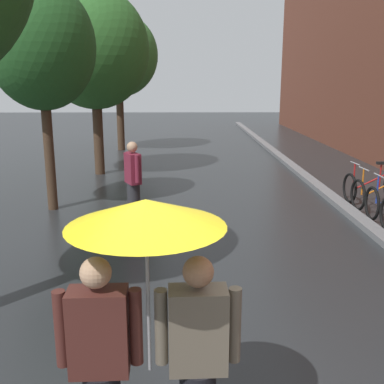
% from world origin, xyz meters
% --- Properties ---
extents(kerb_strip, '(0.30, 36.00, 0.12)m').
position_xyz_m(kerb_strip, '(3.20, 10.00, 0.06)').
color(kerb_strip, slate).
rests_on(kerb_strip, ground).
extents(street_tree_1, '(2.22, 2.22, 4.79)m').
position_xyz_m(street_tree_1, '(-3.26, 7.05, 3.45)').
color(street_tree_1, '#473323').
rests_on(street_tree_1, ground).
extents(street_tree_2, '(3.19, 3.19, 5.40)m').
position_xyz_m(street_tree_2, '(-2.95, 11.03, 3.66)').
color(street_tree_2, '#473323').
rests_on(street_tree_2, ground).
extents(street_tree_3, '(3.17, 3.17, 5.43)m').
position_xyz_m(street_tree_3, '(-2.98, 16.10, 3.78)').
color(street_tree_3, '#473323').
rests_on(street_tree_3, ground).
extents(parked_bicycle_6, '(1.13, 0.77, 0.96)m').
position_xyz_m(parked_bicycle_6, '(3.97, 6.89, 0.38)').
color(parked_bicycle_6, black).
rests_on(parked_bicycle_6, ground).
extents(parked_bicycle_7, '(1.13, 0.78, 0.96)m').
position_xyz_m(parked_bicycle_7, '(4.02, 7.55, 0.38)').
color(parked_bicycle_7, black).
rests_on(parked_bicycle_7, ground).
extents(couple_under_umbrella, '(1.26, 1.05, 2.03)m').
position_xyz_m(couple_under_umbrella, '(-0.56, 0.06, 1.32)').
color(couple_under_umbrella, black).
rests_on(couple_under_umbrella, ground).
extents(pedestrian_walking_midground, '(0.38, 0.54, 1.63)m').
position_xyz_m(pedestrian_walking_midground, '(-1.35, 6.07, 0.83)').
color(pedestrian_walking_midground, '#2D2D33').
rests_on(pedestrian_walking_midground, ground).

